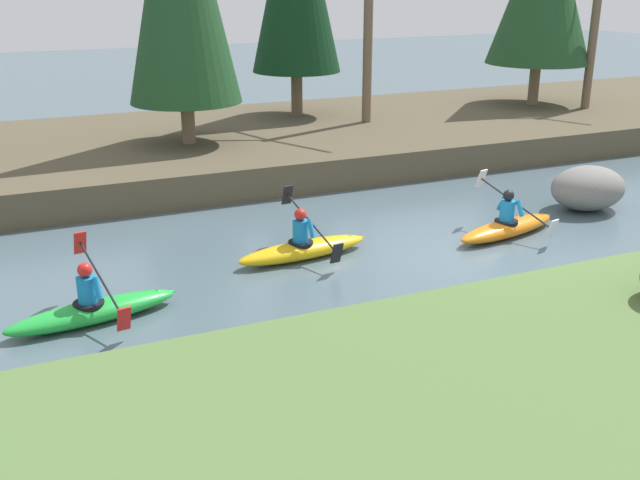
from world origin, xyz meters
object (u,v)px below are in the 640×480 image
kayaker_lead (508,226)px  kayaker_trailing (94,309)px  kayaker_middle (304,247)px  boulder_midstream (588,188)px

kayaker_lead → kayaker_trailing: (-8.44, -0.70, 0.00)m
kayaker_lead → kayaker_middle: 4.40m
kayaker_middle → boulder_midstream: bearing=-4.2°
kayaker_lead → boulder_midstream: kayaker_lead is taller
kayaker_lead → kayaker_trailing: 8.47m
kayaker_trailing → boulder_midstream: (11.24, 1.49, 0.29)m
kayaker_lead → kayaker_middle: bearing=160.4°
kayaker_middle → kayaker_trailing: size_ratio=1.00×
kayaker_middle → boulder_midstream: kayaker_middle is taller
boulder_midstream → kayaker_lead: bearing=-164.3°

